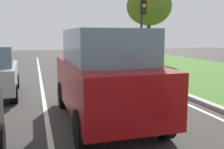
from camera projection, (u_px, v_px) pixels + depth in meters
name	position (u px, v px, depth m)	size (l,w,h in m)	color
ground_plane	(60.00, 88.00, 10.78)	(60.00, 60.00, 0.00)	#383533
lane_line_center	(42.00, 89.00, 10.58)	(0.12, 32.00, 0.01)	silver
lane_line_right_edge	(142.00, 84.00, 11.78)	(0.12, 32.00, 0.01)	silver
curb_right	(152.00, 82.00, 11.91)	(0.24, 48.00, 0.12)	#9E9B93
car_suv_ahead	(105.00, 75.00, 6.54)	(2.01, 4.52, 2.28)	maroon
traffic_light_near_right	(142.00, 20.00, 14.98)	(0.32, 0.50, 4.45)	#2D2D2D
tree_roadside_far	(149.00, 7.00, 21.32)	(3.62, 3.62, 6.01)	#4C331E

